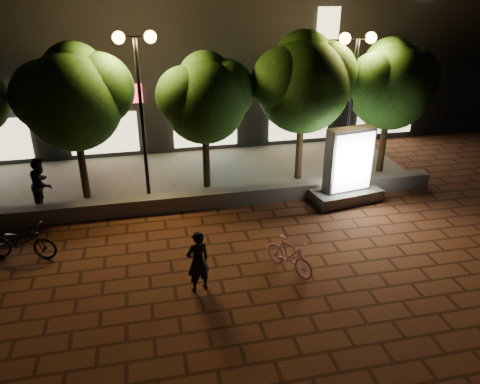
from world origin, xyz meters
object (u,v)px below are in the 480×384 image
object	(u,v)px
tree_left	(74,95)
ad_kiosk	(347,172)
tree_right	(304,80)
street_lamp_right	(355,69)
street_lamp_left	(138,74)
pedestrian	(42,184)
scooter_pink	(289,256)
tree_far_right	(392,82)
rider	(198,261)
scooter_parked	(21,242)
tree_mid	(205,96)

from	to	relation	value
tree_left	ad_kiosk	size ratio (longest dim) A/B	2.00
tree_right	street_lamp_right	size ratio (longest dim) A/B	1.02
street_lamp_left	pedestrian	world-z (taller)	street_lamp_left
scooter_pink	pedestrian	xyz separation A→B (m)	(-6.42, 4.73, 0.48)
street_lamp_right	scooter_pink	distance (m)	7.27
tree_far_right	rider	bearing A→B (deg)	-143.06
tree_right	scooter_parked	world-z (taller)	tree_right
street_lamp_left	rider	bearing A→B (deg)	-80.11
tree_far_right	tree_left	bearing A→B (deg)	180.00
rider	pedestrian	xyz separation A→B (m)	(-4.13, 5.00, 0.15)
tree_mid	tree_left	bearing A→B (deg)	180.00
tree_mid	tree_far_right	bearing A→B (deg)	0.00
tree_left	scooter_pink	distance (m)	8.09
tree_mid	rider	size ratio (longest dim) A/B	2.88
street_lamp_right	scooter_pink	xyz separation A→B (m)	(-3.76, -5.18, -3.45)
tree_far_right	scooter_pink	world-z (taller)	tree_far_right
rider	pedestrian	distance (m)	6.49
street_lamp_right	ad_kiosk	size ratio (longest dim) A/B	2.04
rider	street_lamp_right	bearing A→B (deg)	-157.61
tree_mid	scooter_pink	distance (m)	6.22
tree_left	tree_right	world-z (taller)	tree_right
tree_far_right	rider	world-z (taller)	tree_far_right
street_lamp_right	pedestrian	bearing A→B (deg)	-177.46
scooter_parked	tree_left	bearing A→B (deg)	-6.42
tree_mid	rider	world-z (taller)	tree_mid
ad_kiosk	scooter_parked	world-z (taller)	ad_kiosk
tree_mid	tree_far_right	world-z (taller)	tree_far_right
tree_right	ad_kiosk	bearing A→B (deg)	-64.89
scooter_parked	scooter_pink	bearing A→B (deg)	-91.52
tree_far_right	street_lamp_left	bearing A→B (deg)	-178.24
rider	pedestrian	size ratio (longest dim) A/B	0.92
ad_kiosk	tree_right	bearing A→B (deg)	115.11
rider	scooter_parked	world-z (taller)	rider
street_lamp_left	rider	xyz separation A→B (m)	(0.95, -5.45, -3.25)
tree_mid	street_lamp_right	xyz separation A→B (m)	(4.95, -0.26, 0.68)
scooter_pink	pedestrian	distance (m)	7.99
tree_far_right	street_lamp_right	size ratio (longest dim) A/B	0.96
scooter_pink	scooter_parked	bearing A→B (deg)	132.85
tree_left	pedestrian	size ratio (longest dim) A/B	2.87
street_lamp_left	street_lamp_right	world-z (taller)	street_lamp_left
tree_far_right	ad_kiosk	xyz separation A→B (m)	(-2.28, -1.96, -2.38)
scooter_pink	tree_mid	bearing A→B (deg)	72.46
tree_mid	pedestrian	xyz separation A→B (m)	(-5.23, -0.72, -2.28)
tree_right	rider	size ratio (longest dim) A/B	3.24
tree_right	scooter_parked	distance (m)	9.83
tree_left	tree_mid	size ratio (longest dim) A/B	1.09
scooter_pink	pedestrian	world-z (taller)	pedestrian
street_lamp_right	scooter_parked	world-z (taller)	street_lamp_right
tree_left	tree_right	distance (m)	7.30
tree_right	scooter_pink	world-z (taller)	tree_right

